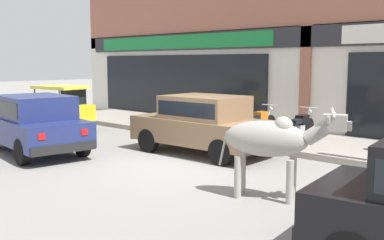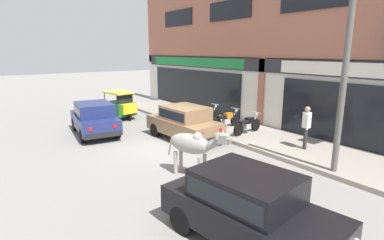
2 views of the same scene
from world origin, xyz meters
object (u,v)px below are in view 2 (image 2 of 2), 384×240
at_px(cow, 193,144).
at_px(motorcycle_1, 226,120).
at_px(car_2, 184,121).
at_px(pedestrian, 307,123).
at_px(car_1, 248,205).
at_px(auto_rickshaw, 120,107).
at_px(utility_pole, 343,85).
at_px(motorcycle_2, 247,125).
at_px(car_0, 94,117).
at_px(motorcycle_0, 207,115).

bearing_deg(cow, motorcycle_1, 127.13).
xyz_separation_m(car_2, pedestrian, (4.03, 2.68, 0.32)).
xyz_separation_m(car_1, car_2, (-6.56, 3.03, 0.00)).
xyz_separation_m(cow, auto_rickshaw, (-8.87, 1.45, -0.35)).
bearing_deg(motorcycle_1, utility_pole, -8.83).
bearing_deg(pedestrian, auto_rickshaw, -161.41).
bearing_deg(motorcycle_2, auto_rickshaw, -155.71).
bearing_deg(car_2, motorcycle_1, 90.65).
bearing_deg(motorcycle_1, motorcycle_2, 4.52).
relative_size(cow, car_1, 0.54).
relative_size(car_0, pedestrian, 2.34).
relative_size(car_1, motorcycle_0, 2.08).
xyz_separation_m(car_1, motorcycle_2, (-5.31, 5.56, -0.27)).
height_order(cow, pedestrian, pedestrian).
relative_size(cow, motorcycle_1, 1.13).
xyz_separation_m(motorcycle_2, pedestrian, (2.78, 0.15, 0.60)).
xyz_separation_m(motorcycle_2, utility_pole, (4.57, -1.01, 2.23)).
xyz_separation_m(motorcycle_1, motorcycle_2, (1.28, 0.10, 0.00)).
distance_m(auto_rickshaw, motorcycle_1, 6.27).
bearing_deg(motorcycle_0, pedestrian, 2.85).
height_order(motorcycle_1, utility_pole, utility_pole).
bearing_deg(car_2, motorcycle_2, 63.68).
height_order(cow, motorcycle_1, cow).
relative_size(car_0, motorcycle_2, 2.07).
bearing_deg(car_2, motorcycle_0, 120.99).
xyz_separation_m(car_2, motorcycle_1, (-0.03, 2.43, -0.27)).
distance_m(motorcycle_0, pedestrian, 5.51).
relative_size(cow, car_0, 0.54).
bearing_deg(utility_pole, cow, -125.52).
height_order(cow, auto_rickshaw, cow).
distance_m(car_2, auto_rickshaw, 5.58).
distance_m(auto_rickshaw, motorcycle_0, 5.06).
xyz_separation_m(car_0, car_2, (3.10, 2.81, 0.00)).
bearing_deg(utility_pole, car_0, -154.10).
bearing_deg(cow, car_0, -172.68).
distance_m(car_2, pedestrian, 4.85).
relative_size(motorcycle_1, motorcycle_2, 1.00).
xyz_separation_m(cow, utility_pole, (2.50, 3.51, 1.76)).
height_order(car_2, motorcycle_0, car_2).
height_order(motorcycle_1, pedestrian, pedestrian).
relative_size(car_2, auto_rickshaw, 1.76).
height_order(car_0, car_2, same).
bearing_deg(cow, pedestrian, 81.33).
height_order(car_1, auto_rickshaw, auto_rickshaw).
distance_m(car_1, motorcycle_0, 9.68).
distance_m(car_0, motorcycle_2, 6.89).
xyz_separation_m(car_0, motorcycle_2, (4.35, 5.34, -0.27)).
relative_size(car_2, motorcycle_0, 2.03).
bearing_deg(motorcycle_2, motorcycle_1, -175.48).
xyz_separation_m(car_2, motorcycle_0, (-1.45, 2.41, -0.27)).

